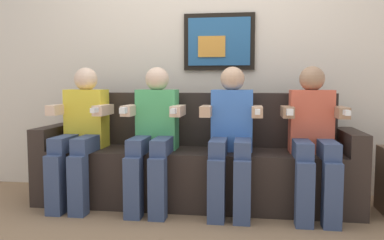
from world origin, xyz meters
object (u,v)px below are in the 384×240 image
Objects in this scene: person_leftmost at (81,130)px; person_right_center at (231,133)px; person_rightmost at (313,134)px; couch at (195,165)px; person_left_center at (154,131)px.

person_leftmost and person_right_center have the same top height.
person_right_center is at bearing 179.96° from person_rightmost.
person_leftmost is 1.21m from person_right_center.
person_left_center reaches higher than couch.
person_leftmost reaches higher than couch.
person_left_center is 1.00× the size of person_right_center.
person_rightmost is at bearing -0.04° from person_right_center.
couch is 2.30× the size of person_rightmost.
person_leftmost is 1.00× the size of person_right_center.
couch is at bearing 10.57° from person_leftmost.
couch is 0.96m from person_leftmost.
person_rightmost is (1.81, -0.00, 0.00)m from person_leftmost.
person_right_center is at bearing -29.20° from couch.
person_leftmost is at bearing 179.96° from person_left_center.
person_leftmost is (-0.90, -0.17, 0.29)m from couch.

